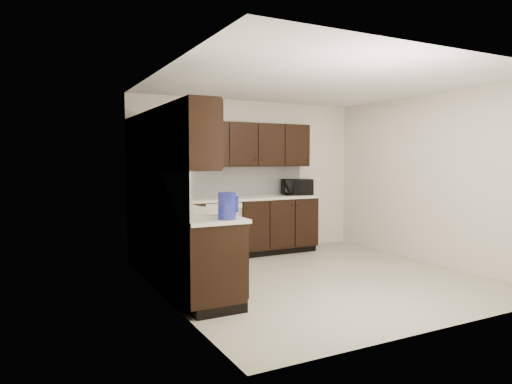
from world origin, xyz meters
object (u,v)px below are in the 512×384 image
storage_bin (171,198)px  blue_pitcher (227,206)px  microwave (297,187)px  toaster_oven (148,192)px  sink (194,218)px

storage_bin → blue_pitcher: blue_pitcher is taller
microwave → storage_bin: (-2.36, -0.59, -0.05)m
toaster_oven → blue_pitcher: bearing=-110.4°
sink → toaster_oven: (-0.07, 1.76, 0.18)m
storage_bin → blue_pitcher: size_ratio=1.56×
storage_bin → blue_pitcher: 1.78m
toaster_oven → storage_bin: bearing=-102.8°
sink → toaster_oven: 1.77m
sink → toaster_oven: bearing=92.2°
sink → storage_bin: sink is taller
microwave → toaster_oven: bearing=-165.2°
toaster_oven → storage_bin: (0.14, -0.67, -0.04)m
microwave → blue_pitcher: 3.33m
storage_bin → sink: bearing=-93.5°
sink → blue_pitcher: blue_pitcher is taller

